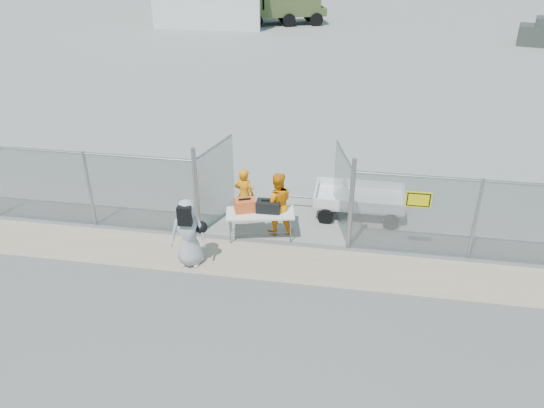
% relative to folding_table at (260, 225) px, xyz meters
% --- Properties ---
extents(ground, '(160.00, 160.00, 0.00)m').
position_rel_folding_table_xyz_m(ground, '(0.34, -2.12, -0.38)').
color(ground, '#4D4C4C').
extents(tarmac_inside, '(160.00, 80.00, 0.01)m').
position_rel_folding_table_xyz_m(tarmac_inside, '(0.34, 39.88, -0.37)').
color(tarmac_inside, gray).
rests_on(tarmac_inside, ground).
extents(dirt_strip, '(44.00, 1.60, 0.01)m').
position_rel_folding_table_xyz_m(dirt_strip, '(0.34, -1.12, -0.37)').
color(dirt_strip, tan).
rests_on(dirt_strip, ground).
extents(chain_link_fence, '(40.00, 0.20, 2.20)m').
position_rel_folding_table_xyz_m(chain_link_fence, '(0.34, -0.12, 0.72)').
color(chain_link_fence, gray).
rests_on(chain_link_fence, ground).
extents(folding_table, '(1.89, 1.09, 0.75)m').
position_rel_folding_table_xyz_m(folding_table, '(0.00, 0.00, 0.00)').
color(folding_table, white).
rests_on(folding_table, ground).
extents(orange_bag, '(0.62, 0.52, 0.33)m').
position_rel_folding_table_xyz_m(orange_bag, '(-0.41, 0.01, 0.54)').
color(orange_bag, orange).
rests_on(orange_bag, folding_table).
extents(black_duffel, '(0.63, 0.38, 0.30)m').
position_rel_folding_table_xyz_m(black_duffel, '(0.21, 0.09, 0.53)').
color(black_duffel, black).
rests_on(black_duffel, folding_table).
extents(security_worker_left, '(0.64, 0.48, 1.59)m').
position_rel_folding_table_xyz_m(security_worker_left, '(-0.60, 0.82, 0.42)').
color(security_worker_left, orange).
rests_on(security_worker_left, ground).
extents(security_worker_right, '(1.00, 0.87, 1.76)m').
position_rel_folding_table_xyz_m(security_worker_right, '(0.40, 0.33, 0.50)').
color(security_worker_right, orange).
rests_on(security_worker_right, ground).
extents(visitor, '(0.91, 0.63, 1.77)m').
position_rel_folding_table_xyz_m(visitor, '(-1.47, -1.51, 0.51)').
color(visitor, '#A8A8A9').
rests_on(visitor, ground).
extents(utility_trailer, '(3.28, 1.69, 0.79)m').
position_rel_folding_table_xyz_m(utility_trailer, '(2.56, 1.73, 0.02)').
color(utility_trailer, white).
rests_on(utility_trailer, ground).
extents(military_truck, '(6.99, 4.45, 3.13)m').
position_rel_folding_table_xyz_m(military_truck, '(-4.19, 32.51, 1.19)').
color(military_truck, '#4A572B').
rests_on(military_truck, ground).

